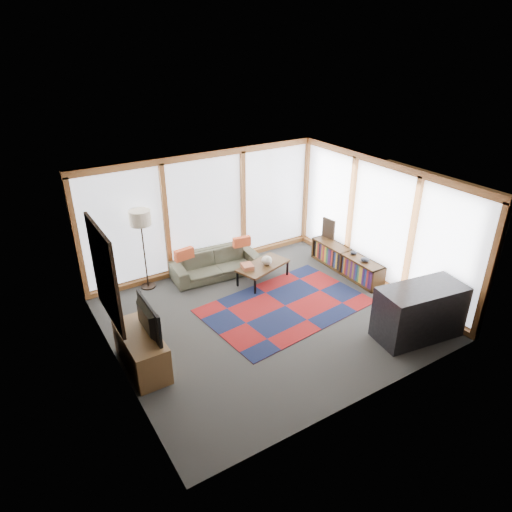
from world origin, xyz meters
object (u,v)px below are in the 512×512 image
bookshelf (346,262)px  television (143,320)px  sofa (216,264)px  floor_lamp (144,250)px  bar_counter (419,312)px  coffee_table (263,273)px  tv_console (142,351)px

bookshelf → television: size_ratio=2.12×
bookshelf → television: 4.90m
sofa → floor_lamp: floor_lamp is taller
floor_lamp → bar_counter: floor_lamp is taller
television → bar_counter: (4.27, -1.66, -0.42)m
coffee_table → television: (-3.04, -1.39, 0.70)m
floor_lamp → bookshelf: (3.94, -1.67, -0.60)m
bar_counter → tv_console: bearing=167.3°
sofa → television: bearing=-132.6°
coffee_table → bar_counter: 3.30m
floor_lamp → sofa: bearing=-11.2°
coffee_table → television: 3.41m
bar_counter → sofa: bearing=126.2°
bar_counter → bookshelf: bearing=86.5°
floor_lamp → coffee_table: 2.50m
sofa → coffee_table: size_ratio=1.67×
floor_lamp → bookshelf: size_ratio=0.85×
tv_console → bookshelf: bearing=8.3°
floor_lamp → bar_counter: (3.41, -4.08, -0.37)m
floor_lamp → coffee_table: bearing=-25.4°
sofa → coffee_table: sofa is taller
tv_console → television: 0.59m
television → sofa: bearing=-46.5°
bar_counter → floor_lamp: bearing=138.7°
television → coffee_table: bearing=-64.7°
coffee_table → bookshelf: size_ratio=0.57×
tv_console → floor_lamp: bearing=68.5°
sofa → coffee_table: 1.05m
sofa → bar_counter: bearing=-57.9°
floor_lamp → television: (-0.86, -2.42, 0.04)m
bookshelf → coffee_table: bearing=160.2°
sofa → tv_console: (-2.38, -2.09, 0.03)m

